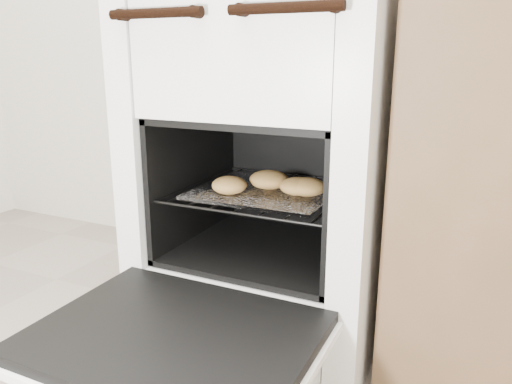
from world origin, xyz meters
TOP-DOWN VIEW (x-y plane):
  - stove at (0.12, 1.15)m, footprint 0.63×0.70m
  - oven_door at (0.12, 0.62)m, footprint 0.56×0.44m
  - oven_rack at (0.12, 1.08)m, footprint 0.46×0.44m
  - foil_sheet at (0.12, 1.06)m, footprint 0.36×0.31m
  - baked_rolls at (0.15, 1.05)m, footprint 0.31×0.22m

SIDE VIEW (x-z plane):
  - oven_door at x=0.12m, z-range 0.19..0.23m
  - oven_rack at x=0.12m, z-range 0.39..0.40m
  - foil_sheet at x=0.12m, z-range 0.40..0.41m
  - baked_rolls at x=0.15m, z-range 0.41..0.45m
  - stove at x=0.12m, z-range -0.01..0.95m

